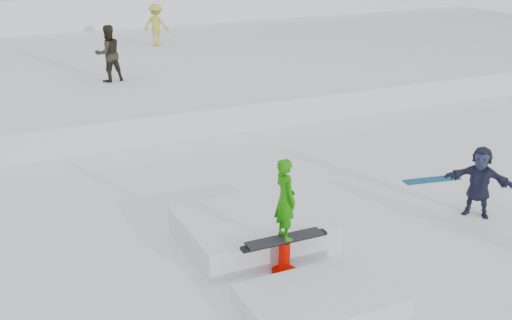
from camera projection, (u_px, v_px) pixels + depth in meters
name	position (u px, v px, depth m)	size (l,w,h in m)	color
ground	(278.00, 254.00, 11.78)	(120.00, 120.00, 0.00)	white
snow_berm	(40.00, 8.00, 36.82)	(60.00, 14.00, 2.40)	white
snow_midrise	(93.00, 68.00, 25.22)	(50.00, 18.00, 0.80)	white
walker_olive	(108.00, 53.00, 21.01)	(0.90, 0.70, 1.86)	black
walker_ygreen	(156.00, 25.00, 27.34)	(1.14, 0.66, 1.77)	gold
spectator_dark	(479.00, 182.00, 13.12)	(1.39, 0.44, 1.49)	#22253F
loose_board_teal	(432.00, 180.00, 15.18)	(1.40, 0.28, 0.03)	navy
jib_rail_feature	(269.00, 243.00, 11.52)	(2.60, 4.40, 2.11)	white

